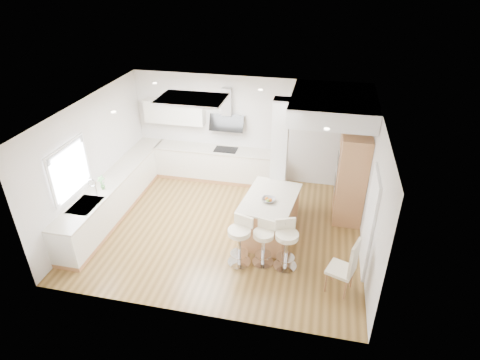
% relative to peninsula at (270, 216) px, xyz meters
% --- Properties ---
extents(ground, '(6.00, 6.00, 0.00)m').
position_rel_peninsula_xyz_m(ground, '(-1.01, -0.00, -0.49)').
color(ground, olive).
rests_on(ground, ground).
extents(ceiling, '(6.00, 5.00, 0.02)m').
position_rel_peninsula_xyz_m(ceiling, '(-1.01, -0.00, -0.49)').
color(ceiling, white).
rests_on(ceiling, ground).
extents(wall_back, '(6.00, 0.04, 2.80)m').
position_rel_peninsula_xyz_m(wall_back, '(-1.01, 2.50, 0.91)').
color(wall_back, silver).
rests_on(wall_back, ground).
extents(wall_left, '(0.04, 5.00, 2.80)m').
position_rel_peninsula_xyz_m(wall_left, '(-4.01, -0.00, 0.91)').
color(wall_left, silver).
rests_on(wall_left, ground).
extents(wall_right, '(0.04, 5.00, 2.80)m').
position_rel_peninsula_xyz_m(wall_right, '(1.99, -0.00, 0.91)').
color(wall_right, silver).
rests_on(wall_right, ground).
extents(skylight, '(4.10, 2.10, 0.06)m').
position_rel_peninsula_xyz_m(skylight, '(-1.80, 0.60, 2.28)').
color(skylight, white).
rests_on(skylight, ground).
extents(window_left, '(0.06, 1.28, 1.07)m').
position_rel_peninsula_xyz_m(window_left, '(-3.97, -0.90, 1.21)').
color(window_left, silver).
rests_on(window_left, ground).
extents(doorway_right, '(0.05, 1.00, 2.10)m').
position_rel_peninsula_xyz_m(doorway_right, '(1.96, -0.60, 0.51)').
color(doorway_right, '#4E463D').
rests_on(doorway_right, ground).
extents(counter_left, '(0.63, 4.50, 1.35)m').
position_rel_peninsula_xyz_m(counter_left, '(-3.71, 0.23, -0.03)').
color(counter_left, tan).
rests_on(counter_left, ground).
extents(counter_back, '(3.62, 0.63, 2.50)m').
position_rel_peninsula_xyz_m(counter_back, '(-1.93, 2.22, 0.21)').
color(counter_back, tan).
rests_on(counter_back, ground).
extents(pillar, '(0.35, 0.35, 2.80)m').
position_rel_peninsula_xyz_m(pillar, '(0.04, 0.95, 0.91)').
color(pillar, white).
rests_on(pillar, ground).
extents(soffit, '(1.78, 2.20, 0.40)m').
position_rel_peninsula_xyz_m(soffit, '(1.09, 1.40, 2.11)').
color(soffit, white).
rests_on(soffit, ground).
extents(oven_column, '(0.63, 1.21, 2.10)m').
position_rel_peninsula_xyz_m(oven_column, '(1.66, 1.23, 0.56)').
color(oven_column, tan).
rests_on(oven_column, ground).
extents(peninsula, '(1.24, 1.70, 1.04)m').
position_rel_peninsula_xyz_m(peninsula, '(0.00, 0.00, 0.00)').
color(peninsula, tan).
rests_on(peninsula, ground).
extents(bar_stool_a, '(0.59, 0.59, 1.04)m').
position_rel_peninsula_xyz_m(bar_stool_a, '(-0.43, -1.03, 0.10)').
color(bar_stool_a, silver).
rests_on(bar_stool_a, ground).
extents(bar_stool_b, '(0.52, 0.52, 0.96)m').
position_rel_peninsula_xyz_m(bar_stool_b, '(0.03, -0.94, 0.05)').
color(bar_stool_b, silver).
rests_on(bar_stool_b, ground).
extents(bar_stool_c, '(0.60, 0.60, 1.04)m').
position_rel_peninsula_xyz_m(bar_stool_c, '(0.46, -0.96, 0.10)').
color(bar_stool_c, silver).
rests_on(bar_stool_c, ground).
extents(dining_chair, '(0.58, 0.58, 1.16)m').
position_rel_peninsula_xyz_m(dining_chair, '(1.59, -1.42, 0.13)').
color(dining_chair, '#F5E9C7').
rests_on(dining_chair, ground).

